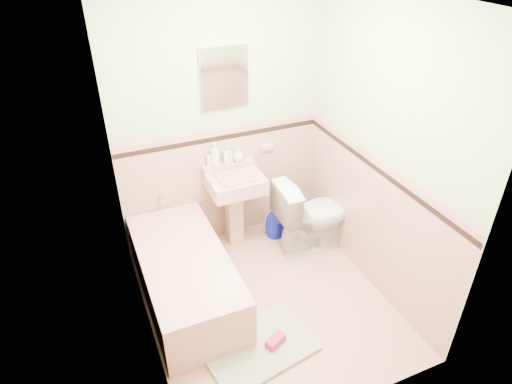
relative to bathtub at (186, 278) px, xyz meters
name	(u,v)px	position (x,y,z in m)	size (l,w,h in m)	color
floor	(267,302)	(0.63, -0.33, -0.23)	(2.20, 2.20, 0.00)	tan
wall_back	(220,125)	(0.63, 0.77, 1.02)	(2.50, 2.50, 0.00)	beige
wall_front	(353,274)	(0.63, -1.43, 1.02)	(2.50, 2.50, 0.00)	beige
wall_left	(132,210)	(-0.37, -0.33, 1.02)	(2.50, 2.50, 0.00)	beige
wall_right	(382,155)	(1.63, -0.33, 1.02)	(2.50, 2.50, 0.00)	beige
wainscot_back	(223,185)	(0.63, 0.76, 0.38)	(2.00, 2.00, 0.00)	tan
wainscot_front	(340,351)	(0.63, -1.42, 0.38)	(2.00, 2.00, 0.00)	tan
wainscot_left	(147,282)	(-0.36, -0.33, 0.38)	(2.20, 2.20, 0.00)	tan
wainscot_right	(370,221)	(1.62, -0.33, 0.38)	(2.20, 2.20, 0.00)	tan
accent_back	(221,138)	(0.63, 0.75, 0.90)	(2.00, 2.00, 0.00)	black
accent_front	(349,289)	(0.63, -1.41, 0.90)	(2.00, 2.00, 0.00)	black
accent_left	(137,225)	(-0.35, -0.33, 0.89)	(2.20, 2.20, 0.00)	black
accent_right	(377,170)	(1.61, -0.33, 0.89)	(2.20, 2.20, 0.00)	black
cap_back	(221,128)	(0.63, 0.75, 0.99)	(2.00, 2.00, 0.00)	tan
cap_front	(351,276)	(0.63, -1.41, 0.99)	(2.00, 2.00, 0.00)	tan
cap_left	(135,213)	(-0.35, -0.33, 1.00)	(2.20, 2.20, 0.00)	tan
cap_right	(379,159)	(1.61, -0.33, 1.00)	(2.20, 2.20, 0.00)	tan
bathtub	(186,278)	(0.00, 0.00, 0.00)	(0.70, 1.50, 0.45)	tan
tub_faucet	(161,198)	(0.00, 0.72, 0.41)	(0.04, 0.04, 0.12)	silver
sink	(236,212)	(0.68, 0.53, 0.18)	(0.52, 0.48, 0.81)	tan
sink_faucet	(230,157)	(0.68, 0.67, 0.72)	(0.02, 0.02, 0.10)	silver
medicine_cabinet	(224,77)	(0.68, 0.74, 1.47)	(0.43, 0.04, 0.54)	white
soap_dish	(267,147)	(1.10, 0.73, 0.72)	(0.11, 0.07, 0.04)	tan
soap_bottle_left	(215,154)	(0.54, 0.71, 0.76)	(0.09, 0.09, 0.24)	#B2B2B2
soap_bottle_mid	(227,155)	(0.67, 0.71, 0.73)	(0.08, 0.08, 0.18)	#B2B2B2
soap_bottle_right	(238,154)	(0.78, 0.71, 0.71)	(0.11, 0.11, 0.14)	#B2B2B2
tube	(209,161)	(0.48, 0.71, 0.70)	(0.04, 0.04, 0.12)	white
toilet	(313,215)	(1.37, 0.21, 0.17)	(0.44, 0.77, 0.79)	white
bucket	(275,226)	(1.11, 0.53, -0.11)	(0.23, 0.23, 0.23)	#0A15A1
bath_mat	(258,348)	(0.36, -0.77, -0.21)	(0.83, 0.56, 0.03)	gray
shoe	(276,341)	(0.49, -0.79, -0.16)	(0.17, 0.08, 0.07)	#BF1E59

